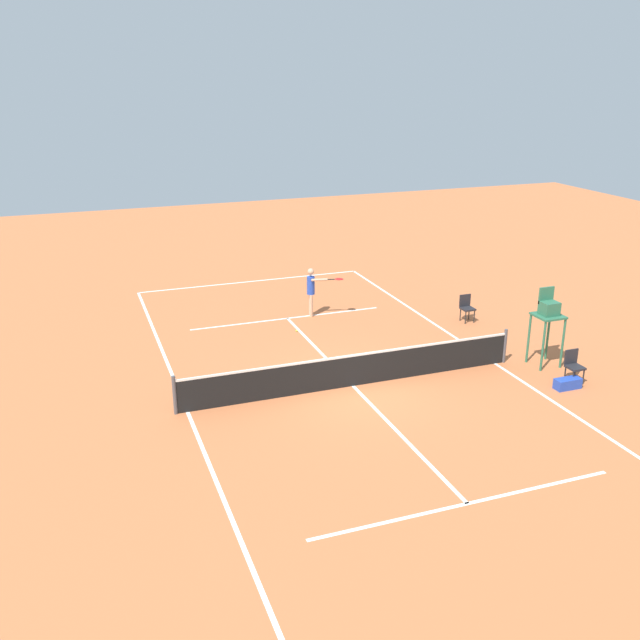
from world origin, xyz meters
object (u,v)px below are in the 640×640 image
umpire_chair (548,315)px  tennis_ball (297,331)px  courtside_chair_near (574,365)px  player_serving (312,288)px  courtside_chair_mid (467,307)px  equipment_bag (568,383)px

umpire_chair → tennis_ball: bearing=-40.8°
tennis_ball → courtside_chair_near: (-6.12, 6.62, 0.50)m
player_serving → courtside_chair_near: size_ratio=1.88×
player_serving → courtside_chair_near: player_serving is taller
player_serving → courtside_chair_mid: size_ratio=1.88×
courtside_chair_mid → player_serving: bearing=-26.0°
courtside_chair_mid → umpire_chair: bearing=91.4°
courtside_chair_mid → equipment_bag: (0.31, 5.91, -0.38)m
courtside_chair_mid → courtside_chair_near: bearing=91.1°
player_serving → tennis_ball: (1.06, 1.38, -1.03)m
equipment_bag → courtside_chair_mid: bearing=-93.0°
player_serving → courtside_chair_mid: 5.54m
tennis_ball → umpire_chair: (-6.12, 5.29, 1.57)m
equipment_bag → player_serving: bearing=-60.8°
courtside_chair_mid → tennis_ball: bearing=-9.8°
umpire_chair → courtside_chair_mid: size_ratio=2.54×
equipment_bag → umpire_chair: bearing=-104.0°
player_serving → umpire_chair: (-5.06, 6.67, 0.54)m
umpire_chair → equipment_bag: 2.25m
umpire_chair → equipment_bag: bearing=76.0°
courtside_chair_near → equipment_bag: courtside_chair_near is taller
tennis_ball → equipment_bag: (-5.71, 6.95, 0.12)m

